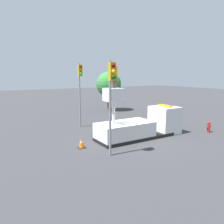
# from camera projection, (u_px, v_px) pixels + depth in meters

# --- Properties ---
(ground_plane) EXTENTS (120.00, 120.00, 0.00)m
(ground_plane) POSITION_uv_depth(u_px,v_px,m) (135.00, 138.00, 16.65)
(ground_plane) COLOR #38383A
(bucket_truck) EXTENTS (7.07, 2.18, 3.85)m
(bucket_truck) POSITION_uv_depth(u_px,v_px,m) (141.00, 126.00, 16.78)
(bucket_truck) COLOR black
(bucket_truck) RESTS_ON ground
(worker) EXTENTS (0.40, 0.26, 1.75)m
(worker) POSITION_uv_depth(u_px,v_px,m) (114.00, 75.00, 14.86)
(worker) COLOR brown
(worker) RESTS_ON bucket_truck
(traffic_light_pole) EXTENTS (0.34, 0.57, 5.60)m
(traffic_light_pole) POSITION_uv_depth(u_px,v_px,m) (111.00, 89.00, 12.29)
(traffic_light_pole) COLOR gray
(traffic_light_pole) RESTS_ON ground
(traffic_light_across) EXTENTS (0.34, 0.57, 5.79)m
(traffic_light_across) POSITION_uv_depth(u_px,v_px,m) (80.00, 82.00, 19.51)
(traffic_light_across) COLOR gray
(traffic_light_across) RESTS_ON ground
(fire_hydrant) EXTENTS (0.50, 0.26, 0.93)m
(fire_hydrant) POSITION_uv_depth(u_px,v_px,m) (209.00, 127.00, 18.21)
(fire_hydrant) COLOR #B2231E
(fire_hydrant) RESTS_ON ground
(traffic_cone_rear) EXTENTS (0.45, 0.45, 0.72)m
(traffic_cone_rear) POSITION_uv_depth(u_px,v_px,m) (81.00, 143.00, 14.36)
(traffic_cone_rear) COLOR black
(traffic_cone_rear) RESTS_ON ground
(tree_left_bg) EXTENTS (3.29, 3.29, 5.16)m
(tree_left_bg) POSITION_uv_depth(u_px,v_px,m) (109.00, 84.00, 28.71)
(tree_left_bg) COLOR brown
(tree_left_bg) RESTS_ON ground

